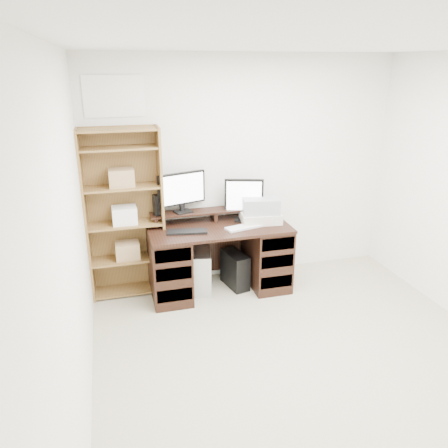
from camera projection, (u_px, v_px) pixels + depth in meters
name	position (u px, v px, depth m)	size (l,w,h in m)	color
room	(329.00, 233.00, 3.09)	(3.54, 4.04, 2.54)	tan
desk	(219.00, 257.00, 4.78)	(1.50, 0.70, 0.75)	black
riser_shelf	(214.00, 212.00, 4.81)	(1.40, 0.22, 0.12)	black
monitor_wide	(182.00, 190.00, 4.65)	(0.53, 0.21, 0.43)	black
monitor_small	(244.00, 198.00, 4.76)	(0.42, 0.21, 0.46)	black
speaker	(158.00, 205.00, 4.60)	(0.09, 0.09, 0.22)	black
keyboard_black	(187.00, 232.00, 4.47)	(0.41, 0.14, 0.02)	black
keyboard_white	(246.00, 227.00, 4.61)	(0.45, 0.14, 0.02)	silver
mouse	(278.00, 223.00, 4.69)	(0.09, 0.06, 0.04)	silver
printer	(260.00, 217.00, 4.77)	(0.43, 0.32, 0.11)	beige
basket	(261.00, 205.00, 4.72)	(0.39, 0.28, 0.17)	gray
tower_silver	(201.00, 270.00, 4.84)	(0.21, 0.46, 0.46)	#B6B9BE
tower_black	(235.00, 270.00, 4.91)	(0.25, 0.43, 0.40)	black
bookshelf	(124.00, 213.00, 4.55)	(0.80, 0.30, 1.80)	olive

